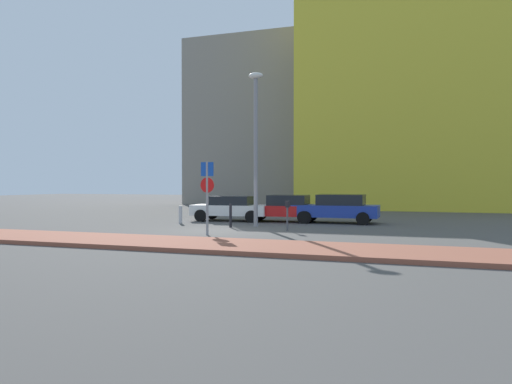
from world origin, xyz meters
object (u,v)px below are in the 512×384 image
parked_car_red (284,208)px  street_lamp (256,136)px  parking_meter (287,211)px  traffic_bollard_mid (180,215)px  traffic_bollard_near (231,216)px  parking_sign_post (207,189)px  parked_car_white (231,208)px  parked_car_blue (337,208)px

parked_car_red → street_lamp: bearing=-98.9°
parking_meter → traffic_bollard_mid: size_ratio=1.44×
traffic_bollard_near → parking_sign_post: bearing=-84.0°
parked_car_red → traffic_bollard_mid: (-4.69, -2.75, -0.29)m
parked_car_white → parked_car_red: 2.89m
parked_car_red → parked_car_blue: bearing=1.3°
parked_car_red → street_lamp: 4.76m
parked_car_white → street_lamp: bearing=-49.8°
parking_sign_post → street_lamp: (0.59, 4.20, 2.43)m
traffic_bollard_near → traffic_bollard_mid: traffic_bollard_near is taller
parked_car_red → parking_sign_post: parking_sign_post is taller
parked_car_red → parked_car_blue: (2.83, 0.07, 0.04)m
parking_meter → street_lamp: (-1.96, 1.55, 3.42)m
parked_car_blue → traffic_bollard_mid: (-7.52, -2.82, -0.33)m
parked_car_red → traffic_bollard_near: parked_car_red is taller
parking_meter → traffic_bollard_mid: parking_meter is taller
parking_sign_post → traffic_bollard_near: bearing=96.0°
street_lamp → traffic_bollard_mid: (-4.19, 0.41, -3.81)m
parked_car_blue → traffic_bollard_mid: 8.03m
parked_car_red → street_lamp: street_lamp is taller
parked_car_red → traffic_bollard_mid: size_ratio=4.76×
parked_car_blue → parking_meter: parked_car_blue is taller
street_lamp → parked_car_blue: bearing=44.2°
parked_car_red → parking_meter: (1.47, -4.72, 0.10)m
parking_meter → parked_car_red: bearing=107.3°
parking_meter → traffic_bollard_mid: bearing=162.3°
parked_car_red → traffic_bollard_near: 4.27m
parked_car_white → parking_meter: 6.15m
parking_meter → traffic_bollard_near: parking_meter is taller
parking_sign_post → parked_car_white: bearing=104.3°
parked_car_blue → parking_sign_post: size_ratio=1.49×
parked_car_white → parking_sign_post: parking_sign_post is taller
street_lamp → traffic_bollard_mid: 5.68m
parking_sign_post → parking_meter: 3.81m
parking_sign_post → traffic_bollard_near: size_ratio=2.67×
parked_car_white → parked_car_red: (2.87, 0.36, 0.02)m
parked_car_white → parking_sign_post: size_ratio=1.46×
street_lamp → parking_meter: bearing=-38.4°
parked_car_white → street_lamp: street_lamp is taller
parking_meter → traffic_bollard_mid: (-6.16, 1.97, -0.39)m
parked_car_blue → parking_sign_post: (-3.91, -7.43, 1.05)m
parked_car_blue → parking_sign_post: parking_sign_post is taller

